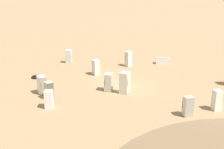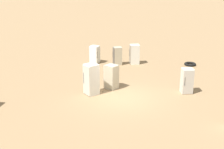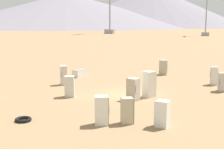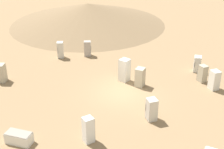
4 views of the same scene
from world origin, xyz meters
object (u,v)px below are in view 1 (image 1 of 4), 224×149
object	(u,v)px
discarded_fridge_9	(109,82)
scrap_tire	(36,77)
discarded_fridge_2	(42,85)
discarded_fridge_10	(163,61)
discarded_fridge_7	(69,56)
discarded_fridge_3	(49,90)
discarded_fridge_4	(125,83)
discarded_fridge_8	(49,99)
discarded_fridge_1	(217,100)
discarded_fridge_0	(188,106)
discarded_fridge_11	(128,59)
discarded_fridge_5	(96,67)

from	to	relation	value
discarded_fridge_9	scrap_tire	size ratio (longest dim) A/B	1.69
discarded_fridge_2	discarded_fridge_10	bearing A→B (deg)	-174.22
discarded_fridge_7	scrap_tire	bearing A→B (deg)	-11.33
discarded_fridge_10	scrap_tire	world-z (taller)	discarded_fridge_10
discarded_fridge_9	discarded_fridge_10	bearing A→B (deg)	-110.72
discarded_fridge_3	scrap_tire	bearing A→B (deg)	-103.22
discarded_fridge_4	discarded_fridge_8	bearing A→B (deg)	-36.77
discarded_fridge_1	discarded_fridge_4	size ratio (longest dim) A/B	0.84
discarded_fridge_0	discarded_fridge_1	bearing A→B (deg)	-81.76
discarded_fridge_3	discarded_fridge_10	distance (m)	15.10
discarded_fridge_4	scrap_tire	distance (m)	9.59
discarded_fridge_9	discarded_fridge_11	world-z (taller)	discarded_fridge_11
discarded_fridge_4	discarded_fridge_7	distance (m)	11.33
discarded_fridge_2	discarded_fridge_5	bearing A→B (deg)	-162.31
discarded_fridge_9	discarded_fridge_8	bearing A→B (deg)	53.87
scrap_tire	discarded_fridge_11	bearing A→B (deg)	11.41
discarded_fridge_0	discarded_fridge_2	xyz separation A→B (m)	(-10.26, 6.76, 0.04)
discarded_fridge_1	discarded_fridge_10	bearing A→B (deg)	83.38
discarded_fridge_2	discarded_fridge_4	size ratio (longest dim) A/B	0.83
discarded_fridge_5	scrap_tire	size ratio (longest dim) A/B	1.69
scrap_tire	discarded_fridge_7	bearing A→B (deg)	52.53
discarded_fridge_3	discarded_fridge_8	world-z (taller)	discarded_fridge_3
discarded_fridge_0	discarded_fridge_10	size ratio (longest dim) A/B	0.86
discarded_fridge_0	discarded_fridge_11	distance (m)	13.19
discarded_fridge_9	discarded_fridge_5	bearing A→B (deg)	-58.77
discarded_fridge_0	discarded_fridge_7	world-z (taller)	discarded_fridge_7
discarded_fridge_9	discarded_fridge_11	xyz separation A→B (m)	(3.67, 6.95, 0.06)
discarded_fridge_1	discarded_fridge_3	xyz separation A→B (m)	(-12.25, 5.01, -0.08)
discarded_fridge_2	discarded_fridge_11	bearing A→B (deg)	-165.60
discarded_fridge_4	discarded_fridge_5	distance (m)	5.85
discarded_fridge_7	discarded_fridge_11	bearing A→B (deg)	92.70
discarded_fridge_7	discarded_fridge_10	distance (m)	10.79
discarded_fridge_5	scrap_tire	xyz separation A→B (m)	(-5.97, 0.25, -0.68)
discarded_fridge_5	discarded_fridge_11	world-z (taller)	discarded_fridge_11
discarded_fridge_8	discarded_fridge_11	xyz separation A→B (m)	(8.87, 9.56, 0.13)
discarded_fridge_1	discarded_fridge_8	world-z (taller)	discarded_fridge_1
discarded_fridge_1	discarded_fridge_7	world-z (taller)	discarded_fridge_1
discarded_fridge_4	discarded_fridge_2	bearing A→B (deg)	-63.50
discarded_fridge_1	discarded_fridge_5	distance (m)	12.80
discarded_fridge_3	discarded_fridge_7	size ratio (longest dim) A/B	0.93
discarded_fridge_7	discarded_fridge_5	bearing A→B (deg)	51.07
discarded_fridge_3	discarded_fridge_11	distance (m)	11.69
discarded_fridge_4	discarded_fridge_5	xyz separation A→B (m)	(-1.54, 5.64, -0.17)
discarded_fridge_8	discarded_fridge_1	bearing A→B (deg)	0.29
discarded_fridge_4	scrap_tire	world-z (taller)	discarded_fridge_4
discarded_fridge_5	discarded_fridge_9	bearing A→B (deg)	-13.83
discarded_fridge_7	scrap_tire	distance (m)	6.03
discarded_fridge_7	discarded_fridge_0	bearing A→B (deg)	50.53
discarded_fridge_8	discarded_fridge_4	bearing A→B (deg)	28.99
scrap_tire	discarded_fridge_3	bearing A→B (deg)	-78.40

